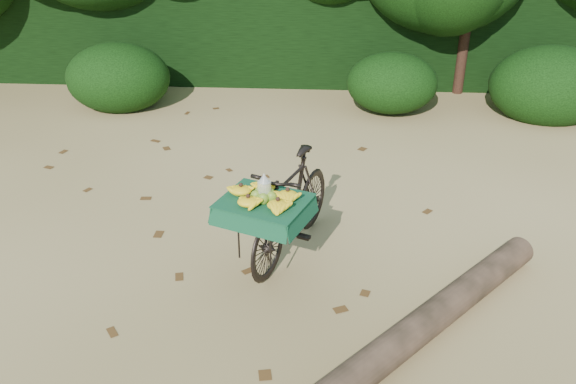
{
  "coord_description": "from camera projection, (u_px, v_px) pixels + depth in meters",
  "views": [
    {
      "loc": [
        0.42,
        -5.29,
        3.54
      ],
      "look_at": [
        0.1,
        -0.2,
        0.84
      ],
      "focal_mm": 38.0,
      "sensor_mm": 36.0,
      "label": 1
    }
  ],
  "objects": [
    {
      "name": "hedge_backdrop",
      "position": [
        304.0,
        28.0,
        11.48
      ],
      "size": [
        26.0,
        1.8,
        1.8
      ],
      "primitive_type": "cube",
      "color": "black",
      "rests_on": "ground"
    },
    {
      "name": "leaf_litter",
      "position": [
        284.0,
        222.0,
        6.91
      ],
      "size": [
        7.0,
        7.3,
        0.01
      ],
      "primitive_type": null,
      "color": "#4E3115",
      "rests_on": "ground"
    },
    {
      "name": "ground",
      "position": [
        280.0,
        254.0,
        6.34
      ],
      "size": [
        80.0,
        80.0,
        0.0
      ],
      "primitive_type": "plane",
      "color": "tan",
      "rests_on": "ground"
    },
    {
      "name": "fallen_log",
      "position": [
        404.0,
        339.0,
        4.98
      ],
      "size": [
        2.83,
        3.03,
        0.28
      ],
      "primitive_type": "cylinder",
      "rotation": [
        1.57,
        0.0,
        -0.75
      ],
      "color": "brown",
      "rests_on": "ground"
    },
    {
      "name": "bush_clumps",
      "position": [
        330.0,
        85.0,
        9.9
      ],
      "size": [
        8.8,
        1.7,
        0.9
      ],
      "primitive_type": null,
      "color": "black",
      "rests_on": "ground"
    },
    {
      "name": "vendor_bicycle",
      "position": [
        291.0,
        206.0,
        6.13
      ],
      "size": [
        1.25,
        1.91,
        1.08
      ],
      "rotation": [
        0.0,
        0.0,
        -0.38
      ],
      "color": "black",
      "rests_on": "ground"
    }
  ]
}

